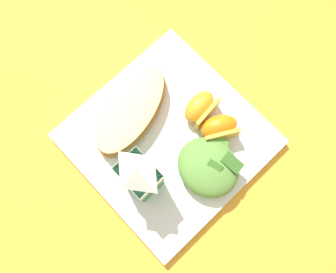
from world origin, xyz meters
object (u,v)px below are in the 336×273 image
(cheesy_pizza_bread, at_px, (132,111))
(orange_wedge_front, at_px, (219,128))
(white_plate, at_px, (168,139))
(milk_carton, at_px, (139,175))
(orange_wedge_middle, at_px, (201,108))
(green_salad_pile, at_px, (208,167))

(cheesy_pizza_bread, relative_size, orange_wedge_front, 2.65)
(white_plate, relative_size, cheesy_pizza_bread, 1.51)
(milk_carton, distance_m, orange_wedge_middle, 0.15)
(orange_wedge_front, height_order, orange_wedge_middle, same)
(milk_carton, bearing_deg, cheesy_pizza_bread, -34.06)
(green_salad_pile, bearing_deg, milk_carton, 56.18)
(green_salad_pile, distance_m, orange_wedge_front, 0.07)
(white_plate, bearing_deg, green_salad_pile, -172.49)
(milk_carton, height_order, orange_wedge_front, milk_carton)
(milk_carton, xyz_separation_m, orange_wedge_front, (-0.03, -0.14, -0.04))
(white_plate, distance_m, orange_wedge_middle, 0.07)
(cheesy_pizza_bread, xyz_separation_m, green_salad_pile, (-0.15, -0.03, 0.00))
(white_plate, distance_m, green_salad_pile, 0.09)
(orange_wedge_front, bearing_deg, milk_carton, 79.99)
(white_plate, height_order, orange_wedge_front, orange_wedge_front)
(milk_carton, xyz_separation_m, orange_wedge_middle, (0.02, -0.15, -0.04))
(white_plate, distance_m, milk_carton, 0.10)
(white_plate, height_order, green_salad_pile, green_salad_pile)
(white_plate, distance_m, cheesy_pizza_bread, 0.08)
(white_plate, height_order, milk_carton, milk_carton)
(green_salad_pile, height_order, milk_carton, milk_carton)
(green_salad_pile, height_order, orange_wedge_front, green_salad_pile)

